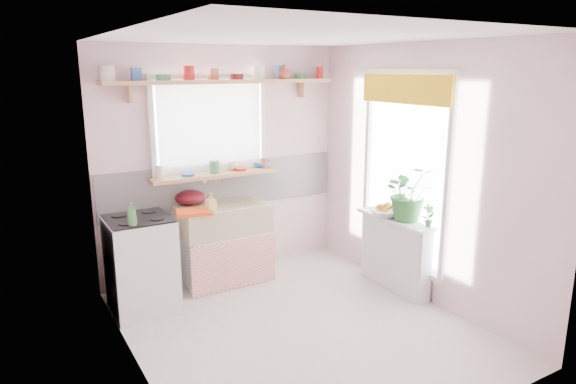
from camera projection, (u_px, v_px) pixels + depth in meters
room at (310, 156)px, 5.33m from camera, size 3.20×3.20×3.20m
sink_unit at (224, 242)px, 5.51m from camera, size 0.95×0.65×1.11m
cooker at (141, 264)px, 4.83m from camera, size 0.58×0.58×0.93m
radiator_ledge at (395, 252)px, 5.32m from camera, size 0.22×0.95×0.78m
windowsill at (215, 175)px, 5.50m from camera, size 1.40×0.22×0.04m
pine_shelf at (225, 82)px, 5.34m from camera, size 2.52×0.24×0.04m
shelf_crockery at (223, 74)px, 5.31m from camera, size 2.47×0.11×0.12m
sill_crockery at (215, 168)px, 5.48m from camera, size 1.35×0.11×0.12m
dish_tray at (194, 212)px, 5.09m from camera, size 0.40×0.34×0.03m
colander at (190, 197)px, 5.43m from camera, size 0.40×0.40×0.15m
jade_plant at (409, 193)px, 5.08m from camera, size 0.62×0.58×0.56m
fruit_bowl at (385, 213)px, 5.25m from camera, size 0.38×0.38×0.08m
herb_pot at (429, 216)px, 4.89m from camera, size 0.13×0.10×0.23m
soap_bottle_sink at (211, 203)px, 5.13m from camera, size 0.09×0.10×0.20m
sill_cup at (232, 166)px, 5.65m from camera, size 0.16×0.16×0.10m
sill_bowl at (261, 164)px, 5.83m from camera, size 0.24×0.24×0.06m
shelf_vase at (284, 72)px, 5.61m from camera, size 0.16×0.16×0.16m
cooker_bottle at (132, 214)px, 4.47m from camera, size 0.09×0.09×0.21m
fruit at (385, 207)px, 5.24m from camera, size 0.20×0.14×0.10m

